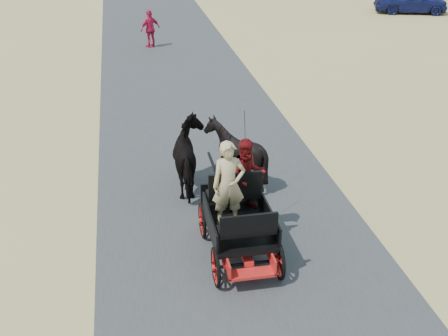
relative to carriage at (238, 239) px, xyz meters
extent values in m
plane|color=tan|center=(0.09, -0.68, -0.36)|extent=(140.00, 140.00, 0.00)
cube|color=#38383A|center=(0.09, -0.68, -0.35)|extent=(6.00, 140.00, 0.01)
imported|color=black|center=(-0.55, 3.00, 0.49)|extent=(0.91, 2.01, 1.70)
imported|color=black|center=(0.55, 3.00, 0.49)|extent=(1.37, 1.54, 1.70)
imported|color=tan|center=(-0.20, 0.05, 1.26)|extent=(0.66, 0.43, 1.80)
imported|color=#660C0F|center=(0.30, 0.60, 1.15)|extent=(0.77, 0.60, 1.58)
imported|color=#BE153E|center=(-0.59, 17.05, 0.50)|extent=(1.09, 0.85, 1.73)
imported|color=navy|center=(15.18, 22.19, 0.35)|extent=(4.50, 2.82, 1.43)
camera|label=1|loc=(-2.06, -9.38, 6.48)|focal=45.00mm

